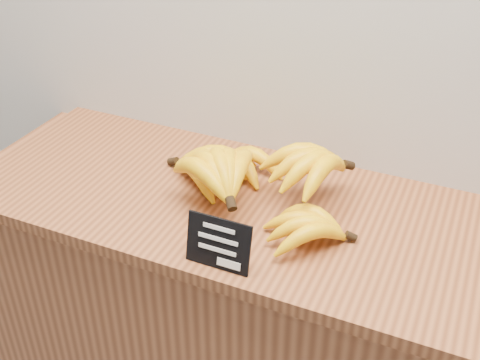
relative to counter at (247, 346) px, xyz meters
name	(u,v)px	position (x,y,z in m)	size (l,w,h in m)	color
counter	(247,346)	(0.00, 0.00, 0.00)	(1.47, 0.50, 0.90)	#9B5832
counter_top	(249,207)	(0.00, 0.00, 0.47)	(1.34, 0.54, 0.03)	#97552E
chalkboard_sign	(218,244)	(0.03, -0.22, 0.53)	(0.13, 0.01, 0.11)	black
banana_pile	(253,177)	(0.00, 0.01, 0.54)	(0.50, 0.39, 0.13)	yellow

